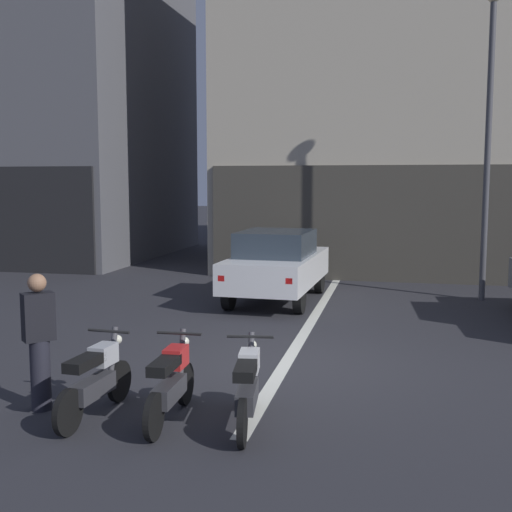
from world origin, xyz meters
TOP-DOWN VIEW (x-y plane):
  - ground_plane at (0.00, 0.00)m, footprint 120.00×120.00m
  - lane_centre_line at (0.00, 6.00)m, footprint 0.20×18.00m
  - building_mid_block at (1.23, 12.76)m, footprint 10.01×8.61m
  - car_white_crossing_near at (-1.06, 5.00)m, footprint 1.94×4.17m
  - street_lamp at (3.59, 6.17)m, footprint 0.36×0.36m
  - motorcycle_silver_row_leftmost at (-1.81, -2.67)m, footprint 0.55×1.67m
  - motorcycle_red_row_left_mid at (-0.90, -2.59)m, footprint 0.55×1.67m
  - motorcycle_white_row_centre at (0.00, -2.57)m, footprint 0.55×1.66m
  - person_by_motorcycles at (-2.57, -2.59)m, footprint 0.41×0.41m

SIDE VIEW (x-z plane):
  - ground_plane at x=0.00m, z-range 0.00..0.00m
  - lane_centre_line at x=0.00m, z-range 0.00..0.01m
  - motorcycle_silver_row_leftmost at x=-1.81m, z-range -0.03..0.95m
  - motorcycle_red_row_left_mid at x=-0.90m, z-range -0.03..0.95m
  - motorcycle_white_row_centre at x=0.00m, z-range -0.03..0.95m
  - person_by_motorcycles at x=-2.57m, z-range 0.02..1.69m
  - car_white_crossing_near at x=-1.06m, z-range 0.07..1.71m
  - street_lamp at x=3.59m, z-range 0.75..7.82m
  - building_mid_block at x=1.23m, z-range -0.01..11.50m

